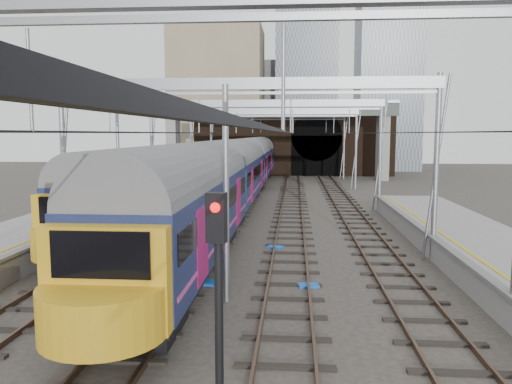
{
  "coord_description": "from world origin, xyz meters",
  "views": [
    {
      "loc": [
        2.18,
        -13.72,
        5.46
      ],
      "look_at": [
        0.17,
        12.34,
        2.4
      ],
      "focal_mm": 35.0,
      "sensor_mm": 36.0,
      "label": 1
    }
  ],
  "objects": [
    {
      "name": "overbridge",
      "position": [
        0.0,
        46.0,
        7.27
      ],
      "size": [
        28.0,
        3.0,
        9.25
      ],
      "color": "gray",
      "rests_on": "ground"
    },
    {
      "name": "equip_cover_c",
      "position": [
        1.31,
        9.73,
        0.04
      ],
      "size": [
        0.9,
        0.79,
        0.09
      ],
      "primitive_type": "cube",
      "rotation": [
        0.0,
        0.0,
        -0.42
      ],
      "color": "blue",
      "rests_on": "ground"
    },
    {
      "name": "ground",
      "position": [
        0.0,
        0.0,
        0.0
      ],
      "size": [
        160.0,
        160.0,
        0.0
      ],
      "primitive_type": "plane",
      "color": "#38332D",
      "rests_on": "ground"
    },
    {
      "name": "city_skyline",
      "position": [
        2.73,
        70.48,
        17.09
      ],
      "size": [
        37.5,
        27.5,
        60.0
      ],
      "color": "tan",
      "rests_on": "ground"
    },
    {
      "name": "signal_near_centre",
      "position": [
        0.93,
        -5.71,
        2.88
      ],
      "size": [
        0.35,
        0.46,
        4.52
      ],
      "rotation": [
        0.0,
        0.0,
        -0.18
      ],
      "color": "black",
      "rests_on": "ground"
    },
    {
      "name": "train_second",
      "position": [
        -6.0,
        27.63,
        2.48
      ],
      "size": [
        2.78,
        48.28,
        4.79
      ],
      "color": "black",
      "rests_on": "ground"
    },
    {
      "name": "retaining_wall",
      "position": [
        1.4,
        51.93,
        4.33
      ],
      "size": [
        28.0,
        2.75,
        9.0
      ],
      "color": "black",
      "rests_on": "ground"
    },
    {
      "name": "tracks",
      "position": [
        0.0,
        15.0,
        0.02
      ],
      "size": [
        14.4,
        80.0,
        0.22
      ],
      "color": "#4C3828",
      "rests_on": "ground"
    },
    {
      "name": "equip_cover_b",
      "position": [
        2.72,
        3.78,
        0.04
      ],
      "size": [
        0.8,
        0.62,
        0.09
      ],
      "primitive_type": "cube",
      "rotation": [
        0.0,
        0.0,
        0.16
      ],
      "color": "blue",
      "rests_on": "ground"
    },
    {
      "name": "train_main",
      "position": [
        -2.0,
        31.23,
        2.61
      ],
      "size": [
        3.0,
        69.32,
        5.09
      ],
      "color": "black",
      "rests_on": "ground"
    },
    {
      "name": "overhead_line",
      "position": [
        0.0,
        21.49,
        6.57
      ],
      "size": [
        16.8,
        80.0,
        8.0
      ],
      "color": "gray",
      "rests_on": "ground"
    },
    {
      "name": "equip_cover_a",
      "position": [
        -0.96,
        3.81,
        0.05
      ],
      "size": [
        1.02,
        0.82,
        0.11
      ],
      "primitive_type": "cube",
      "rotation": [
        0.0,
        0.0,
        -0.21
      ],
      "color": "blue",
      "rests_on": "ground"
    }
  ]
}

